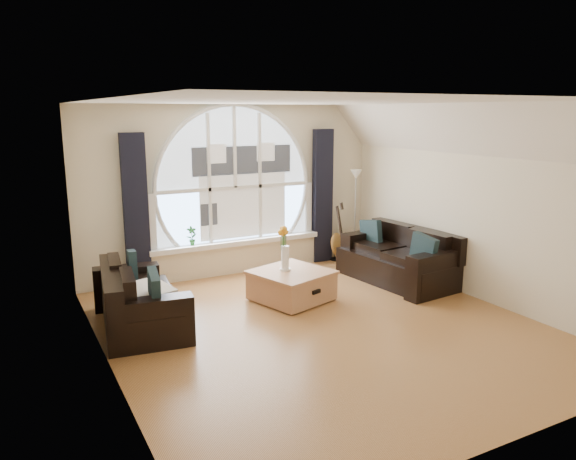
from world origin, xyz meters
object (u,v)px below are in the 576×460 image
(coffee_chest, at_px, (292,284))
(sofa_left, at_px, (139,295))
(sofa_right, at_px, (398,256))
(guitar, at_px, (338,232))
(vase_flowers, at_px, (285,243))
(potted_plant, at_px, (192,236))
(floor_lamp, at_px, (355,215))

(coffee_chest, bearing_deg, sofa_left, 161.99)
(sofa_right, height_order, guitar, guitar)
(sofa_right, xyz_separation_m, guitar, (-0.17, 1.43, 0.13))
(sofa_left, height_order, sofa_right, sofa_right)
(vase_flowers, relative_size, guitar, 0.66)
(sofa_right, relative_size, guitar, 1.75)
(sofa_right, relative_size, potted_plant, 6.16)
(potted_plant, bearing_deg, sofa_right, -30.02)
(sofa_left, distance_m, vase_flowers, 2.07)
(vase_flowers, height_order, floor_lamp, floor_lamp)
(sofa_right, xyz_separation_m, potted_plant, (-2.76, 1.60, 0.30))
(sofa_right, distance_m, potted_plant, 3.21)
(guitar, bearing_deg, potted_plant, 152.73)
(sofa_right, height_order, vase_flowers, vase_flowers)
(sofa_left, xyz_separation_m, floor_lamp, (4.12, 1.36, 0.40))
(floor_lamp, height_order, guitar, floor_lamp)
(floor_lamp, bearing_deg, vase_flowers, -147.59)
(sofa_left, relative_size, sofa_right, 0.91)
(sofa_left, relative_size, floor_lamp, 1.06)
(sofa_left, distance_m, floor_lamp, 4.36)
(coffee_chest, height_order, potted_plant, potted_plant)
(coffee_chest, distance_m, potted_plant, 1.89)
(vase_flowers, bearing_deg, coffee_chest, -48.26)
(floor_lamp, relative_size, potted_plant, 5.30)
(sofa_left, xyz_separation_m, guitar, (3.78, 1.38, 0.13))
(coffee_chest, relative_size, potted_plant, 3.14)
(coffee_chest, distance_m, floor_lamp, 2.53)
(sofa_left, height_order, floor_lamp, floor_lamp)
(sofa_left, bearing_deg, coffee_chest, 6.65)
(sofa_left, height_order, potted_plant, potted_plant)
(vase_flowers, distance_m, potted_plant, 1.74)
(floor_lamp, bearing_deg, coffee_chest, -145.41)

